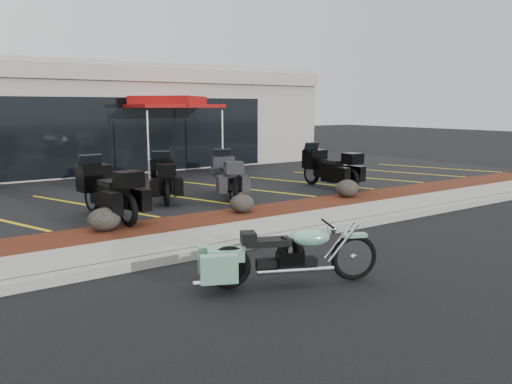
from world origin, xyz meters
TOP-DOWN VIEW (x-y plane):
  - ground at (0.00, 0.00)m, footprint 90.00×90.00m
  - curb at (0.00, 0.90)m, footprint 24.00×0.25m
  - sidewalk at (0.00, 1.60)m, footprint 24.00×1.20m
  - mulch_bed at (0.00, 2.80)m, footprint 24.00×1.20m
  - upper_lot at (0.00, 8.20)m, footprint 26.00×9.60m
  - dealership_building at (0.00, 14.47)m, footprint 18.00×8.16m
  - boulder_left at (-2.67, 2.93)m, footprint 0.62×0.52m
  - boulder_mid at (0.39, 2.89)m, footprint 0.57×0.48m
  - boulder_right at (3.70, 2.96)m, footprint 0.64×0.53m
  - hero_cruiser at (-0.42, -1.39)m, footprint 2.61×1.63m
  - touring_black_front at (-2.38, 4.65)m, footprint 1.16×2.36m
  - touring_black_mid at (-0.20, 5.92)m, footprint 1.42×2.20m
  - touring_grey at (1.35, 5.41)m, footprint 1.45×2.23m
  - touring_black_rear at (4.32, 5.14)m, footprint 0.88×2.22m
  - traffic_cone at (-0.23, 7.92)m, footprint 0.42×0.42m
  - popup_canopy at (1.88, 9.93)m, footprint 3.54×3.54m

SIDE VIEW (x-z plane):
  - ground at x=0.00m, z-range 0.00..0.00m
  - curb at x=0.00m, z-range 0.00..0.15m
  - sidewalk at x=0.00m, z-range 0.00..0.15m
  - upper_lot at x=0.00m, z-range 0.00..0.15m
  - mulch_bed at x=0.00m, z-range 0.00..0.16m
  - boulder_mid at x=0.39m, z-range 0.16..0.56m
  - boulder_left at x=-2.67m, z-range 0.16..0.60m
  - boulder_right at x=3.70m, z-range 0.16..0.61m
  - traffic_cone at x=-0.23m, z-range 0.15..0.66m
  - hero_cruiser at x=-0.42m, z-range 0.00..0.90m
  - touring_black_mid at x=-0.20m, z-range 0.15..1.35m
  - touring_grey at x=1.35m, z-range 0.15..1.36m
  - touring_black_rear at x=4.32m, z-range 0.15..1.44m
  - touring_black_front at x=-2.38m, z-range 0.15..1.47m
  - dealership_building at x=0.00m, z-range 0.01..4.01m
  - popup_canopy at x=1.88m, z-range 1.25..3.94m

